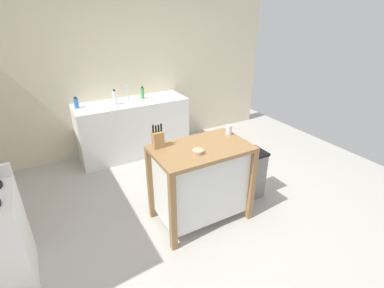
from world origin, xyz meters
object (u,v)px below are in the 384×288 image
object	(u,v)px
kitchen_island	(201,180)
bottle_hand_soap	(142,93)
knife_block	(158,139)
sink_faucet	(128,93)
bowl_stoneware_deep	(198,151)
bottle_spray_cleaner	(115,98)
trash_bin	(249,174)
bottle_dish_soap	(76,103)
drinking_cup	(229,130)

from	to	relation	value
kitchen_island	bottle_hand_soap	bearing A→B (deg)	87.17
knife_block	sink_faucet	bearing A→B (deg)	81.76
kitchen_island	bowl_stoneware_deep	distance (m)	0.45
sink_faucet	bottle_spray_cleaner	world-z (taller)	bottle_spray_cleaner
trash_bin	bottle_hand_soap	bearing A→B (deg)	108.55
trash_bin	bottle_spray_cleaner	world-z (taller)	bottle_spray_cleaner
bowl_stoneware_deep	kitchen_island	bearing A→B (deg)	45.97
knife_block	bowl_stoneware_deep	distance (m)	0.44
knife_block	bottle_spray_cleaner	distance (m)	1.68
knife_block	bottle_dish_soap	size ratio (longest dim) A/B	1.51
bottle_hand_soap	bottle_spray_cleaner	bearing A→B (deg)	-167.00
drinking_cup	bottle_dish_soap	xyz separation A→B (m)	(-1.35, 1.88, 0.00)
bowl_stoneware_deep	bottle_dish_soap	distance (m)	2.26
bottle_spray_cleaner	kitchen_island	bearing A→B (deg)	-78.88
knife_block	bowl_stoneware_deep	bearing A→B (deg)	-47.99
kitchen_island	bottle_dish_soap	bearing A→B (deg)	114.33
bottle_spray_cleaner	drinking_cup	bearing A→B (deg)	-65.33
drinking_cup	bottle_dish_soap	bearing A→B (deg)	125.64
drinking_cup	bottle_hand_soap	world-z (taller)	bottle_hand_soap
bottle_hand_soap	kitchen_island	bearing A→B (deg)	-92.83
knife_block	bowl_stoneware_deep	world-z (taller)	knife_block
bowl_stoneware_deep	knife_block	bearing A→B (deg)	132.01
bowl_stoneware_deep	drinking_cup	world-z (taller)	drinking_cup
sink_faucet	bottle_spray_cleaner	distance (m)	0.31
drinking_cup	trash_bin	bearing A→B (deg)	-11.86
drinking_cup	bowl_stoneware_deep	bearing A→B (deg)	-156.52
bowl_stoneware_deep	sink_faucet	size ratio (longest dim) A/B	0.54
kitchen_island	trash_bin	xyz separation A→B (m)	(0.75, 0.06, -0.19)
kitchen_island	drinking_cup	size ratio (longest dim) A/B	9.26
kitchen_island	bottle_dish_soap	distance (m)	2.25
bottle_hand_soap	bottle_spray_cleaner	world-z (taller)	bottle_spray_cleaner
sink_faucet	bottle_dish_soap	xyz separation A→B (m)	(-0.79, -0.07, -0.03)
bottle_dish_soap	bottle_spray_cleaner	distance (m)	0.55
trash_bin	bottle_spray_cleaner	bearing A→B (deg)	121.51
bottle_hand_soap	bottle_dish_soap	world-z (taller)	bottle_hand_soap
bottle_spray_cleaner	sink_faucet	bearing A→B (deg)	35.46
bowl_stoneware_deep	bottle_spray_cleaner	world-z (taller)	bottle_spray_cleaner
bottle_dish_soap	trash_bin	bearing A→B (deg)	-49.53
sink_faucet	bottle_dish_soap	size ratio (longest dim) A/B	1.31
kitchen_island	bottle_spray_cleaner	xyz separation A→B (m)	(-0.37, 1.90, 0.49)
bowl_stoneware_deep	drinking_cup	size ratio (longest dim) A/B	1.08
sink_faucet	kitchen_island	bearing A→B (deg)	-86.64
bowl_stoneware_deep	bottle_spray_cleaner	distance (m)	2.02
trash_bin	bowl_stoneware_deep	bearing A→B (deg)	-168.76
knife_block	bottle_hand_soap	size ratio (longest dim) A/B	1.32
knife_block	drinking_cup	world-z (taller)	knife_block
bowl_stoneware_deep	drinking_cup	xyz separation A→B (m)	(0.54, 0.23, 0.04)
drinking_cup	trash_bin	world-z (taller)	drinking_cup
bowl_stoneware_deep	sink_faucet	world-z (taller)	sink_faucet
knife_block	bottle_dish_soap	distance (m)	1.87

